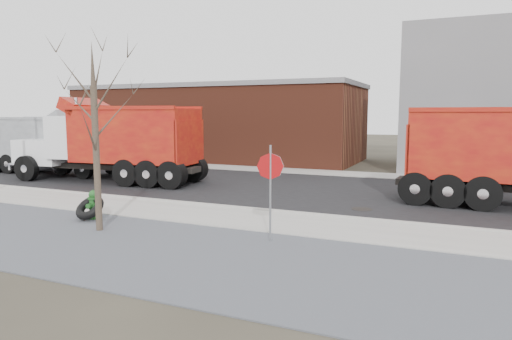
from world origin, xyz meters
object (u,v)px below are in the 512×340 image
at_px(dump_truck_red_b, 113,140).
at_px(dump_truck_grey, 51,142).
at_px(stop_sign, 270,176).
at_px(truck_tire, 90,208).
at_px(fire_hydrant, 93,206).

xyz_separation_m(dump_truck_red_b, dump_truck_grey, (-5.15, 1.02, -0.28)).
bearing_deg(dump_truck_red_b, stop_sign, 142.99).
xyz_separation_m(truck_tire, dump_truck_grey, (-9.95, 7.65, 1.33)).
xyz_separation_m(fire_hydrant, stop_sign, (6.00, -0.17, 1.29)).
bearing_deg(dump_truck_red_b, fire_hydrant, 120.95).
relative_size(fire_hydrant, truck_tire, 0.93).
height_order(truck_tire, dump_truck_red_b, dump_truck_red_b).
distance_m(truck_tire, dump_truck_red_b, 8.34).
height_order(fire_hydrant, truck_tire, fire_hydrant).
xyz_separation_m(stop_sign, dump_truck_red_b, (-10.74, 6.59, 0.30)).
distance_m(stop_sign, dump_truck_red_b, 12.61).
relative_size(fire_hydrant, dump_truck_red_b, 0.10).
distance_m(dump_truck_red_b, dump_truck_grey, 5.26).
height_order(fire_hydrant, stop_sign, stop_sign).
height_order(fire_hydrant, dump_truck_red_b, dump_truck_red_b).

